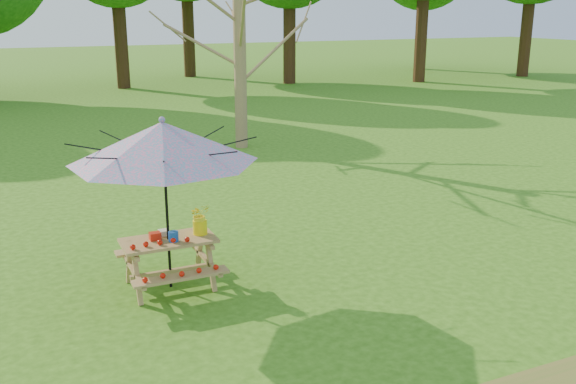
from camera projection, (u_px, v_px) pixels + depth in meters
name	position (u px, v px, depth m)	size (l,w,h in m)	color
ground	(281.00, 313.00, 7.74)	(120.00, 120.00, 0.00)	#316212
picnic_table	(170.00, 264.00, 8.39)	(1.20, 1.32, 0.67)	#A8774C
patio_umbrella	(163.00, 142.00, 7.94)	(2.87, 2.87, 2.27)	black
produce_bins	(165.00, 235.00, 8.28)	(0.34, 0.41, 0.13)	red
tomatoes_row	(160.00, 243.00, 8.07)	(0.77, 0.13, 0.07)	red
flower_bucket	(200.00, 218.00, 8.43)	(0.30, 0.27, 0.41)	yellow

